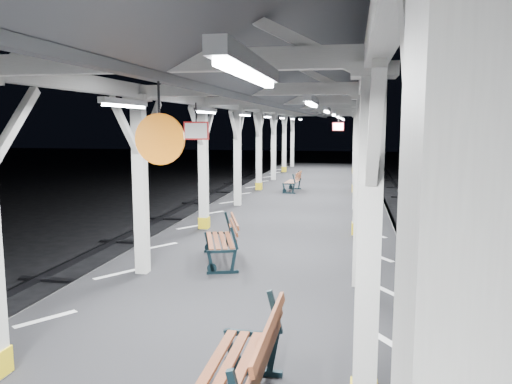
% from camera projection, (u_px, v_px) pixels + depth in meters
% --- Properties ---
extents(ground, '(120.00, 120.00, 0.00)m').
position_uv_depth(ground, '(265.00, 295.00, 11.15)').
color(ground, black).
rests_on(ground, ground).
extents(platform, '(6.00, 50.00, 1.00)m').
position_uv_depth(platform, '(265.00, 273.00, 11.08)').
color(platform, black).
rests_on(platform, ground).
extents(hazard_stripes_left, '(1.00, 48.00, 0.01)m').
position_uv_depth(hazard_stripes_left, '(160.00, 246.00, 11.47)').
color(hazard_stripes_left, silver).
rests_on(hazard_stripes_left, platform).
extents(hazard_stripes_right, '(1.00, 48.00, 0.01)m').
position_uv_depth(hazard_stripes_right, '(379.00, 257.00, 10.56)').
color(hazard_stripes_right, silver).
rests_on(hazard_stripes_right, platform).
extents(track_left, '(2.20, 60.00, 0.16)m').
position_uv_depth(track_left, '(62.00, 278.00, 12.08)').
color(track_left, '#2D2D33').
rests_on(track_left, ground).
extents(track_right, '(2.20, 60.00, 0.16)m').
position_uv_depth(track_right, '(505.00, 307.00, 10.21)').
color(track_right, '#2D2D33').
rests_on(track_right, ground).
extents(canopy, '(5.40, 49.00, 4.65)m').
position_uv_depth(canopy, '(265.00, 87.00, 10.52)').
color(canopy, silver).
rests_on(canopy, platform).
extents(bench_near, '(0.70, 1.87, 1.01)m').
position_uv_depth(bench_near, '(245.00, 369.00, 4.64)').
color(bench_near, black).
rests_on(bench_near, platform).
extents(bench_mid, '(1.10, 1.78, 0.91)m').
position_uv_depth(bench_mid, '(225.00, 239.00, 10.11)').
color(bench_mid, black).
rests_on(bench_mid, platform).
extents(bench_far, '(0.65, 1.54, 0.82)m').
position_uv_depth(bench_far, '(294.00, 181.00, 20.73)').
color(bench_far, black).
rests_on(bench_far, platform).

